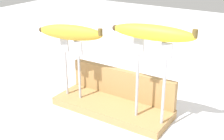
% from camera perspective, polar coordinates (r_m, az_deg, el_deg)
% --- Properties ---
extents(ground_plane, '(3.00, 3.00, 0.00)m').
position_cam_1_polar(ground_plane, '(0.84, -0.00, -7.66)').
color(ground_plane, silver).
extents(wooden_board, '(0.33, 0.12, 0.02)m').
position_cam_1_polar(wooden_board, '(0.84, -0.00, -7.02)').
color(wooden_board, '#A87F4C').
rests_on(wooden_board, ground).
extents(board_backstop, '(0.32, 0.02, 0.08)m').
position_cam_1_polar(board_backstop, '(0.85, 1.90, -2.54)').
color(board_backstop, '#A87F4C').
rests_on(board_backstop, wooden_board).
extents(fork_stand_left, '(0.07, 0.01, 0.17)m').
position_cam_1_polar(fork_stand_left, '(0.84, -7.53, 1.31)').
color(fork_stand_left, '#B2B2B7').
rests_on(fork_stand_left, wooden_board).
extents(fork_stand_right, '(0.10, 0.01, 0.20)m').
position_cam_1_polar(fork_stand_right, '(0.71, 7.33, -0.84)').
color(fork_stand_right, '#B2B2B7').
rests_on(fork_stand_right, wooden_board).
extents(banana_raised_left, '(0.19, 0.08, 0.04)m').
position_cam_1_polar(banana_raised_left, '(0.82, -7.84, 7.04)').
color(banana_raised_left, gold).
rests_on(banana_raised_left, fork_stand_left).
extents(banana_raised_right, '(0.20, 0.06, 0.04)m').
position_cam_1_polar(banana_raised_right, '(0.68, 7.74, 7.02)').
color(banana_raised_right, yellow).
rests_on(banana_raised_right, fork_stand_right).
extents(fork_fallen_near, '(0.12, 0.14, 0.01)m').
position_cam_1_polar(fork_fallen_near, '(0.95, 3.10, -3.89)').
color(fork_fallen_near, '#B2B2B7').
rests_on(fork_fallen_near, ground).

